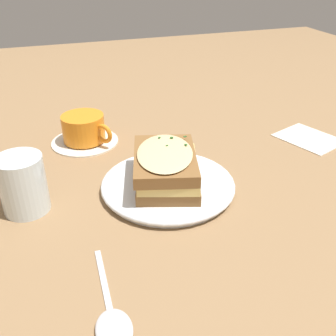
{
  "coord_description": "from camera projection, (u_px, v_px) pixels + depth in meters",
  "views": [
    {
      "loc": [
        0.59,
        -0.16,
        0.39
      ],
      "look_at": [
        0.03,
        0.03,
        0.04
      ],
      "focal_mm": 42.0,
      "sensor_mm": 36.0,
      "label": 1
    }
  ],
  "objects": [
    {
      "name": "teacup_with_saucer",
      "position": [
        84.0,
        131.0,
        0.85
      ],
      "size": [
        0.15,
        0.15,
        0.06
      ],
      "rotation": [
        0.0,
        0.0,
        0.69
      ],
      "color": "silver",
      "rests_on": "ground_plane"
    },
    {
      "name": "spoon",
      "position": [
        113.0,
        323.0,
        0.45
      ],
      "size": [
        0.17,
        0.04,
        0.01
      ],
      "rotation": [
        0.0,
        0.0,
        4.68
      ],
      "color": "silver",
      "rests_on": "ground_plane"
    },
    {
      "name": "napkin",
      "position": [
        309.0,
        138.0,
        0.88
      ],
      "size": [
        0.16,
        0.14,
        0.0
      ],
      "primitive_type": "cube",
      "rotation": [
        0.0,
        0.0,
        0.35
      ],
      "color": "silver",
      "rests_on": "ground_plane"
    },
    {
      "name": "ground_plane",
      "position": [
        148.0,
        184.0,
        0.72
      ],
      "size": [
        2.4,
        2.4,
        0.0
      ],
      "primitive_type": "plane",
      "color": "olive"
    },
    {
      "name": "water_glass",
      "position": [
        23.0,
        184.0,
        0.63
      ],
      "size": [
        0.08,
        0.08,
        0.1
      ],
      "primitive_type": "cylinder",
      "color": "silver",
      "rests_on": "ground_plane"
    },
    {
      "name": "dinner_plate",
      "position": [
        168.0,
        185.0,
        0.7
      ],
      "size": [
        0.24,
        0.24,
        0.02
      ],
      "color": "white",
      "rests_on": "ground_plane"
    },
    {
      "name": "sandwich",
      "position": [
        167.0,
        167.0,
        0.68
      ],
      "size": [
        0.18,
        0.15,
        0.06
      ],
      "rotation": [
        0.0,
        0.0,
        5.97
      ],
      "color": "brown",
      "rests_on": "dinner_plate"
    }
  ]
}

